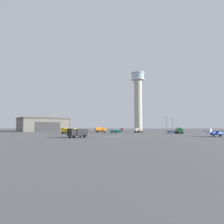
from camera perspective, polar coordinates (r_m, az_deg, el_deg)
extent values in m
plane|color=#545456|center=(67.46, -0.08, -7.26)|extent=(400.00, 400.00, 0.00)
cylinder|color=#B2AD9E|center=(131.88, 7.72, 1.93)|extent=(5.21, 5.21, 34.91)
cylinder|color=silver|center=(134.88, 7.64, 9.45)|extent=(9.07, 9.07, 0.60)
cylinder|color=#99B7C6|center=(135.41, 7.63, 10.35)|extent=(8.35, 8.35, 3.78)
cylinder|color=silver|center=(135.96, 7.63, 11.23)|extent=(9.07, 9.07, 0.50)
cylinder|color=#38383D|center=(136.57, 7.62, 12.14)|extent=(0.16, 0.16, 4.00)
cube|color=#6B665B|center=(141.87, -19.74, -3.69)|extent=(37.59, 36.33, 8.20)
cube|color=#4A4740|center=(141.95, -19.70, -1.83)|extent=(38.43, 37.17, 1.00)
cube|color=#38383A|center=(130.47, -18.30, -4.16)|extent=(13.15, 9.55, 6.15)
cylinder|color=#2847A8|center=(75.77, 28.50, -5.55)|extent=(5.71, 3.90, 1.17)
cone|color=#38383D|center=(78.47, 29.75, -5.44)|extent=(1.14, 1.13, 0.82)
cube|color=#38383D|center=(78.47, 29.75, -5.44)|extent=(0.10, 0.11, 1.79)
cube|color=#2847A8|center=(75.99, 28.60, -5.02)|extent=(5.85, 8.92, 0.19)
cylinder|color=#B7BABF|center=(75.21, 29.59, -5.30)|extent=(0.52, 0.85, 1.28)
cylinder|color=#B7BABF|center=(76.82, 27.65, -5.33)|extent=(0.52, 0.85, 1.28)
cube|color=#99B7C6|center=(76.72, 28.95, -5.27)|extent=(1.36, 1.32, 0.66)
cone|color=#2847A8|center=(73.11, 27.17, -5.59)|extent=(1.58, 1.41, 0.88)
cube|color=#B7BABF|center=(73.09, 27.15, -5.00)|extent=(0.96, 0.61, 1.60)
cube|color=#2847A8|center=(73.11, 27.16, -5.48)|extent=(2.13, 2.89, 0.09)
cylinder|color=black|center=(77.73, 29.42, -6.11)|extent=(0.41, 0.57, 0.57)
cylinder|color=black|center=(75.10, 29.12, -6.21)|extent=(0.41, 0.57, 0.57)
cylinder|color=black|center=(76.21, 27.79, -6.21)|extent=(0.41, 0.57, 0.57)
cylinder|color=teal|center=(94.04, 1.13, -5.69)|extent=(5.66, 2.35, 1.10)
cone|color=#38383D|center=(94.72, -0.65, -5.68)|extent=(0.96, 0.94, 0.77)
cube|color=#38383D|center=(94.72, -0.65, -5.68)|extent=(0.07, 0.10, 1.69)
cube|color=teal|center=(94.08, 0.97, -5.30)|extent=(3.34, 8.96, 0.18)
cylinder|color=red|center=(95.48, 1.15, -5.50)|extent=(0.27, 0.87, 1.21)
cylinder|color=red|center=(92.70, 0.78, -5.55)|extent=(0.27, 0.87, 1.21)
cube|color=#99B7C6|center=(94.27, 0.49, -5.51)|extent=(1.15, 1.08, 0.62)
cone|color=teal|center=(93.46, 2.93, -5.64)|extent=(1.40, 1.09, 0.83)
cube|color=red|center=(93.44, 2.93, -5.21)|extent=(0.98, 0.33, 1.51)
cube|color=teal|center=(93.45, 2.93, -5.56)|extent=(1.39, 2.78, 0.09)
cylinder|color=black|center=(94.54, -0.14, -6.18)|extent=(0.27, 0.55, 0.53)
cylinder|color=black|center=(94.99, 1.36, -6.17)|extent=(0.27, 0.55, 0.53)
cylinder|color=black|center=(93.08, 1.11, -6.21)|extent=(0.27, 0.55, 0.53)
cube|color=#38383D|center=(90.83, -12.63, -5.95)|extent=(7.23, 4.37, 0.24)
cube|color=gold|center=(92.24, -13.92, -5.20)|extent=(2.71, 2.95, 1.99)
cube|color=#99B7C6|center=(92.77, -14.38, -4.94)|extent=(0.83, 1.92, 0.99)
cube|color=gold|center=(90.17, -12.02, -5.31)|extent=(5.30, 3.98, 1.85)
cylinder|color=black|center=(91.36, -14.29, -5.98)|extent=(0.62, 1.03, 1.00)
cylinder|color=black|center=(93.12, -13.51, -5.96)|extent=(0.62, 1.03, 1.00)
cylinder|color=black|center=(88.77, -11.90, -6.08)|extent=(0.62, 1.03, 1.00)
cylinder|color=black|center=(90.57, -11.14, -6.05)|extent=(0.62, 1.03, 1.00)
cube|color=#38383D|center=(107.11, -3.40, -5.74)|extent=(6.08, 4.03, 0.24)
cube|color=orange|center=(107.84, -2.34, -5.20)|extent=(2.42, 2.74, 1.75)
cube|color=#99B7C6|center=(108.11, -1.97, -5.01)|extent=(0.85, 1.80, 0.88)
cylinder|color=orange|center=(106.75, -3.88, -5.10)|extent=(4.45, 3.56, 2.16)
cylinder|color=black|center=(108.80, -2.57, -5.78)|extent=(0.66, 1.03, 1.00)
cylinder|color=black|center=(106.90, -2.17, -5.81)|extent=(0.66, 1.03, 1.00)
cylinder|color=black|center=(107.48, -4.47, -5.79)|extent=(0.66, 1.03, 1.00)
cylinder|color=black|center=(105.55, -4.10, -5.82)|extent=(0.66, 1.03, 1.00)
cube|color=#38383D|center=(98.49, 19.15, -5.67)|extent=(2.40, 6.44, 0.24)
cube|color=#287A42|center=(96.26, 19.46, -5.12)|extent=(2.42, 1.97, 1.70)
cube|color=#99B7C6|center=(95.46, 19.57, -4.93)|extent=(1.92, 0.26, 0.85)
cylinder|color=#287A42|center=(99.46, 18.99, -4.96)|extent=(2.54, 4.41, 2.15)
cylinder|color=black|center=(96.60, 20.05, -5.75)|extent=(1.02, 0.37, 1.00)
cylinder|color=black|center=(96.11, 18.87, -5.79)|extent=(1.02, 0.37, 1.00)
cylinder|color=black|center=(100.56, 19.46, -5.69)|extent=(1.02, 0.37, 1.00)
cylinder|color=black|center=(100.09, 18.33, -5.73)|extent=(1.02, 0.37, 1.00)
cube|color=#38383D|center=(108.17, 7.88, -5.69)|extent=(3.47, 5.93, 0.24)
cube|color=white|center=(109.99, 7.45, -5.17)|extent=(2.85, 2.19, 1.65)
cube|color=#99B7C6|center=(110.64, 7.30, -5.00)|extent=(2.08, 0.66, 0.82)
cube|color=brown|center=(107.31, 8.08, -5.59)|extent=(3.44, 4.27, 0.16)
cube|color=#997547|center=(106.95, 8.16, -5.32)|extent=(1.13, 1.13, 0.90)
cylinder|color=black|center=(109.52, 6.92, -5.74)|extent=(1.04, 0.54, 1.00)
cylinder|color=black|center=(110.41, 8.01, -5.72)|extent=(1.04, 0.54, 1.00)
cylinder|color=black|center=(106.18, 7.69, -5.79)|extent=(1.04, 0.54, 1.00)
cylinder|color=black|center=(107.10, 8.80, -5.76)|extent=(1.04, 0.54, 1.00)
cube|color=#38383D|center=(62.61, -10.07, -6.87)|extent=(5.83, 6.01, 0.24)
cube|color=black|center=(61.23, -11.78, -5.83)|extent=(3.09, 3.05, 2.07)
cube|color=#99B7C6|center=(60.75, -12.41, -5.45)|extent=(1.65, 1.56, 1.04)
cube|color=black|center=(63.19, -9.31, -5.86)|extent=(4.79, 4.86, 1.96)
cylinder|color=black|center=(60.38, -11.11, -7.08)|extent=(0.92, 0.89, 1.00)
cylinder|color=black|center=(62.27, -12.36, -6.97)|extent=(0.92, 0.89, 1.00)
cylinder|color=black|center=(62.85, -8.04, -7.00)|extent=(0.92, 0.89, 1.00)
cylinder|color=black|center=(64.68, -9.34, -6.90)|extent=(0.92, 0.89, 1.00)
cube|color=#2847A8|center=(110.26, 17.11, -5.53)|extent=(4.71, 3.36, 0.55)
cube|color=#99B7C6|center=(110.27, 16.99, -5.26)|extent=(2.88, 2.43, 0.50)
cylinder|color=black|center=(110.92, 17.90, -5.65)|extent=(0.42, 0.66, 0.64)
cylinder|color=black|center=(109.30, 17.82, -5.67)|extent=(0.42, 0.66, 0.64)
cylinder|color=black|center=(111.25, 16.42, -5.67)|extent=(0.42, 0.66, 0.64)
cylinder|color=black|center=(109.63, 16.31, -5.70)|extent=(0.42, 0.66, 0.64)
cylinder|color=#38383D|center=(110.95, -12.34, -3.90)|extent=(0.18, 0.18, 7.79)
sphere|color=#F9E5B2|center=(111.03, -12.31, -1.78)|extent=(0.44, 0.44, 0.44)
cylinder|color=#38383D|center=(125.59, 17.48, -3.60)|extent=(0.18, 0.18, 8.75)
sphere|color=#F9E5B2|center=(125.70, 17.44, -1.50)|extent=(0.44, 0.44, 0.44)
cylinder|color=#38383D|center=(124.68, 15.81, -3.35)|extent=(0.18, 0.18, 9.95)
sphere|color=#F9E5B2|center=(124.83, 15.77, -0.97)|extent=(0.44, 0.44, 0.44)
cube|color=black|center=(77.46, 12.33, -6.74)|extent=(0.36, 0.36, 0.04)
cone|color=orange|center=(77.44, 12.33, -6.51)|extent=(0.30, 0.30, 0.58)
cylinder|color=white|center=(77.44, 12.33, -6.49)|extent=(0.21, 0.21, 0.08)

